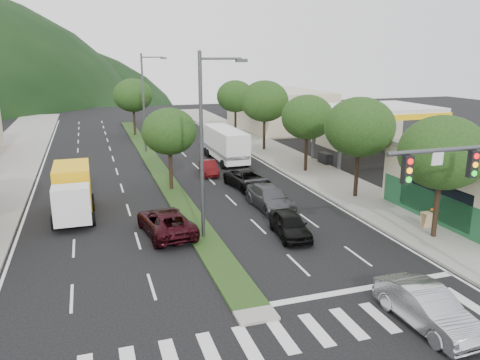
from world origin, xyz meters
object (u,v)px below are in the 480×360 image
object	(u,v)px
car_queue_c	(209,168)
box_truck	(73,193)
a_frame_sign	(427,219)
car_queue_a	(290,225)
motorhome	(225,144)
tree_r_e	(235,96)
tree_med_far	(133,95)
tree_r_c	(307,117)
car_queue_d	(248,180)
streetlight_near	(205,138)
sedan_silver	(427,307)
streetlight_mid	(145,98)
car_queue_b	(270,198)
traffic_signal	(480,188)
suv_maroon	(166,222)
tree_med_near	(169,131)
tree_r_d	(265,101)
tree_r_b	(360,127)
tree_r_a	(443,153)

from	to	relation	value
car_queue_c	box_truck	bearing A→B (deg)	-139.45
car_queue_c	a_frame_sign	distance (m)	18.67
car_queue_a	motorhome	world-z (taller)	motorhome
tree_r_e	tree_med_far	xyz separation A→B (m)	(-12.00, 4.00, 0.11)
tree_r_c	car_queue_d	xyz separation A→B (m)	(-6.39, -3.26, -4.08)
car_queue_c	streetlight_near	bearing A→B (deg)	-99.15
sedan_silver	motorhome	xyz separation A→B (m)	(0.89, 29.33, 0.90)
tree_r_c	car_queue_d	bearing A→B (deg)	-152.94
tree_med_far	car_queue_a	bearing A→B (deg)	-82.93
streetlight_mid	car_queue_b	bearing A→B (deg)	-76.25
traffic_signal	suv_maroon	xyz separation A→B (m)	(-10.88, 10.77, -3.92)
tree_r_c	tree_med_near	world-z (taller)	tree_r_c
car_queue_c	tree_med_near	bearing A→B (deg)	-130.12
sedan_silver	box_truck	world-z (taller)	box_truck
tree_r_c	car_queue_b	size ratio (longest dim) A/B	1.30
motorhome	tree_med_far	bearing A→B (deg)	110.41
streetlight_near	suv_maroon	distance (m)	5.42
tree_r_c	tree_r_d	distance (m)	10.01
tree_r_c	suv_maroon	bearing A→B (deg)	-142.15
box_truck	car_queue_b	bearing A→B (deg)	168.19
tree_r_b	tree_r_d	distance (m)	18.00
suv_maroon	motorhome	distance (m)	19.13
traffic_signal	car_queue_a	size ratio (longest dim) A/B	1.74
traffic_signal	car_queue_d	distance (m)	19.01
tree_r_c	streetlight_near	bearing A→B (deg)	-134.51
traffic_signal	sedan_silver	xyz separation A→B (m)	(-3.25, -1.46, -3.90)
tree_r_b	sedan_silver	size ratio (longest dim) A/B	1.53
tree_r_b	motorhome	xyz separation A→B (m)	(-5.33, 14.33, -3.39)
streetlight_near	car_queue_d	bearing A→B (deg)	58.26
box_truck	motorhome	size ratio (longest dim) A/B	0.77
car_queue_a	box_truck	xyz separation A→B (m)	(-11.44, 7.57, 0.76)
car_queue_d	streetlight_near	bearing A→B (deg)	-129.70
box_truck	car_queue_c	bearing A→B (deg)	-145.05
tree_r_a	tree_r_e	xyz separation A→B (m)	(0.00, 36.00, 0.07)
streetlight_mid	car_queue_d	distance (m)	17.83
a_frame_sign	car_queue_c	bearing A→B (deg)	119.67
streetlight_mid	suv_maroon	xyz separation A→B (m)	(-2.06, -23.77, -4.86)
streetlight_near	car_queue_d	xyz separation A→B (m)	(5.40, 8.74, -4.91)
tree_r_c	car_queue_c	size ratio (longest dim) A/B	1.80
tree_r_b	a_frame_sign	xyz separation A→B (m)	(0.54, -6.78, -4.35)
tree_med_far	car_queue_b	size ratio (longest dim) A/B	1.39
tree_med_far	motorhome	distance (m)	19.18
tree_r_c	car_queue_b	world-z (taller)	tree_r_c
sedan_silver	car_queue_d	bearing A→B (deg)	88.31
tree_med_far	car_queue_a	world-z (taller)	tree_med_far
car_queue_b	tree_r_c	bearing A→B (deg)	48.82
tree_r_c	streetlight_near	size ratio (longest dim) A/B	0.65
tree_r_c	traffic_signal	bearing A→B (deg)	-97.85
tree_r_e	motorhome	world-z (taller)	tree_r_e
tree_med_far	car_queue_c	world-z (taller)	tree_med_far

